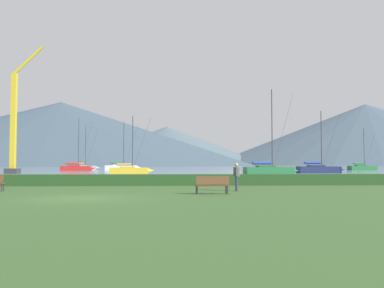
% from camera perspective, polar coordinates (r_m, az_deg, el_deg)
% --- Properties ---
extents(ground_plane, '(1000.00, 1000.00, 0.00)m').
position_cam_1_polar(ground_plane, '(19.53, -15.54, -7.41)').
color(ground_plane, '#3D602D').
extents(harbor_water, '(320.00, 246.00, 0.00)m').
position_cam_1_polar(harbor_water, '(156.06, -4.52, -3.33)').
color(harbor_water, '#8499A8').
rests_on(harbor_water, ground_plane).
extents(hedge_line, '(80.00, 1.20, 0.81)m').
position_cam_1_polar(hedge_line, '(30.32, -10.99, -5.00)').
color(hedge_line, '#284C23').
rests_on(hedge_line, ground_plane).
extents(sailboat_slip_0, '(7.70, 2.78, 10.03)m').
position_cam_1_polar(sailboat_slip_0, '(104.91, 22.92, -3.07)').
color(sailboat_slip_0, '#236B38').
rests_on(sailboat_slip_0, harbor_water).
extents(sailboat_slip_1, '(7.66, 2.95, 11.72)m').
position_cam_1_polar(sailboat_slip_1, '(93.94, -16.01, -3.23)').
color(sailboat_slip_1, red).
rests_on(sailboat_slip_1, harbor_water).
extents(sailboat_slip_2, '(8.17, 2.56, 10.57)m').
position_cam_1_polar(sailboat_slip_2, '(71.83, 17.47, -3.37)').
color(sailboat_slip_2, navy).
rests_on(sailboat_slip_2, harbor_water).
extents(sailboat_slip_4, '(7.56, 3.29, 11.11)m').
position_cam_1_polar(sailboat_slip_4, '(104.97, -15.06, -3.19)').
color(sailboat_slip_4, '#9E9EA3').
rests_on(sailboat_slip_4, harbor_water).
extents(sailboat_slip_5, '(6.96, 2.24, 9.19)m').
position_cam_1_polar(sailboat_slip_5, '(64.67, -8.76, -3.64)').
color(sailboat_slip_5, gold).
rests_on(sailboat_slip_5, harbor_water).
extents(sailboat_slip_6, '(8.52, 2.74, 11.47)m').
position_cam_1_polar(sailboat_slip_6, '(98.26, -9.92, -3.24)').
color(sailboat_slip_6, white).
rests_on(sailboat_slip_6, harbor_water).
extents(sailboat_slip_8, '(8.08, 2.88, 12.34)m').
position_cam_1_polar(sailboat_slip_8, '(59.13, 10.83, -3.61)').
color(sailboat_slip_8, '#236B38').
rests_on(sailboat_slip_8, harbor_water).
extents(park_bench_near_path, '(1.80, 0.63, 0.95)m').
position_cam_1_polar(park_bench_near_path, '(21.41, 2.87, -5.66)').
color(park_bench_near_path, brown).
rests_on(park_bench_near_path, ground_plane).
extents(person_seated_viewer, '(0.36, 0.56, 1.65)m').
position_cam_1_polar(person_seated_viewer, '(23.88, 6.29, -4.29)').
color(person_seated_viewer, '#2D3347').
rests_on(person_seated_viewer, ground_plane).
extents(dock_crane, '(5.61, 2.00, 20.93)m').
position_cam_1_polar(dock_crane, '(71.59, -23.79, 2.01)').
color(dock_crane, '#333338').
rests_on(dock_crane, ground_plane).
extents(distant_hill_west_ridge, '(307.62, 307.62, 51.05)m').
position_cam_1_polar(distant_hill_west_ridge, '(341.15, -18.02, 1.40)').
color(distant_hill_west_ridge, '#425666').
rests_on(distant_hill_west_ridge, ground_plane).
extents(distant_hill_central_peak, '(215.03, 215.03, 41.16)m').
position_cam_1_polar(distant_hill_central_peak, '(432.23, -3.55, -0.23)').
color(distant_hill_central_peak, slate).
rests_on(distant_hill_central_peak, ground_plane).
extents(distant_hill_east_ridge, '(337.50, 337.50, 65.34)m').
position_cam_1_polar(distant_hill_east_ridge, '(471.93, 23.33, 1.25)').
color(distant_hill_east_ridge, '#4C6070').
rests_on(distant_hill_east_ridge, ground_plane).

